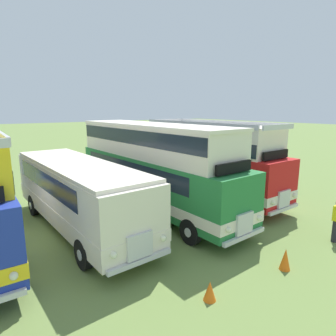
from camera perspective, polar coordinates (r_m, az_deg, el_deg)
The scene contains 7 objects.
ground_plane at distance 13.45m, azimuth -25.25°, elevation -12.49°, with size 200.00×200.00×0.00m, color olive.
bus_fourth_in_row at distance 13.22m, azimuth -17.34°, elevation -4.22°, with size 2.83×9.95×2.99m.
bus_fifth_in_row at distance 14.87m, azimuth -3.08°, elevation 0.90°, with size 2.87×11.55×4.49m.
bus_sixth_in_row at distance 17.35m, azimuth 8.04°, elevation 1.94°, with size 2.68×9.79×4.52m.
cone_near_end at distance 10.75m, azimuth 22.01°, elevation -16.26°, with size 0.36×0.36×0.73m, color orange.
cone_mid_row at distance 8.81m, azimuth 8.20°, elevation -22.76°, with size 0.36×0.36×0.57m, color orange.
marshal_person at distance 13.43m, azimuth 30.15°, elevation -8.92°, with size 0.36×0.24×1.73m.
Camera 1 is at (-2.07, -12.20, 5.25)m, focal length 31.08 mm.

